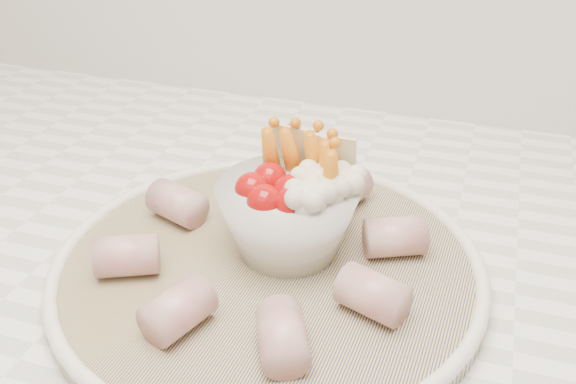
% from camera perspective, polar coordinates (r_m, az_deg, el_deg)
% --- Properties ---
extents(serving_platter, '(0.38, 0.38, 0.02)m').
position_cam_1_polar(serving_platter, '(0.55, -1.77, -6.59)').
color(serving_platter, navy).
rests_on(serving_platter, kitchen_counter).
extents(veggie_bowl, '(0.12, 0.12, 0.10)m').
position_cam_1_polar(veggie_bowl, '(0.53, 0.41, -1.42)').
color(veggie_bowl, silver).
rests_on(veggie_bowl, serving_platter).
extents(cured_meat_rolls, '(0.26, 0.26, 0.03)m').
position_cam_1_polar(cured_meat_rolls, '(0.53, -1.84, -4.73)').
color(cured_meat_rolls, '#AE4F54').
rests_on(cured_meat_rolls, serving_platter).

